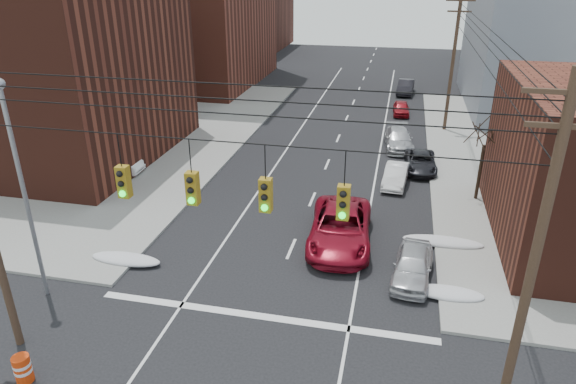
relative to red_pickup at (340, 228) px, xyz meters
The scene contains 23 objects.
sidewalk_nw 32.45m from the red_pickup, 154.56° to the left, with size 40.00×40.00×0.15m, color gray.
building_brick_near 26.48m from the red_pickup, 159.81° to the left, with size 20.00×16.00×13.00m, color #471E15.
building_brick_far 67.37m from the red_pickup, 114.91° to the left, with size 22.00×18.00×12.00m, color #471E15.
utility_pole_right 12.80m from the red_pickup, 58.34° to the right, with size 2.20×0.28×11.00m.
utility_pole_far 22.37m from the red_pickup, 73.48° to the left, with size 2.20×0.28×11.00m.
traffic_signals 12.08m from the red_pickup, 102.27° to the right, with size 17.00×0.42×2.02m.
street_light 14.51m from the red_pickup, 149.06° to the right, with size 0.44×0.44×9.32m.
bare_tree 10.16m from the red_pickup, 43.54° to the left, with size 2.09×2.20×4.93m.
snow_nw 10.53m from the red_pickup, 157.23° to the right, with size 3.50×1.08×0.42m, color silver.
snow_ne 6.27m from the red_pickup, 34.94° to the right, with size 3.00×1.08×0.42m, color silver.
snow_east_far 5.24m from the red_pickup, 10.33° to the left, with size 4.00×1.08×0.42m, color silver.
red_pickup is the anchor object (origin of this frame).
parked_car_a 4.35m from the red_pickup, 34.53° to the right, with size 1.66×4.13×1.41m, color #BBBBC0.
parked_car_b 8.65m from the red_pickup, 73.14° to the left, with size 1.36×3.89×1.28m, color white.
parked_car_c 11.92m from the red_pickup, 69.84° to the left, with size 2.03×4.39×1.22m, color black.
parked_car_d 15.79m from the red_pickup, 80.86° to the left, with size 2.01×4.95×1.44m, color #B3B4B9.
parked_car_e 25.34m from the red_pickup, 84.32° to the left, with size 1.45×3.60×1.23m, color maroon.
parked_car_f 33.82m from the red_pickup, 85.28° to the left, with size 1.59×4.55×1.50m, color black.
lot_car_a 17.17m from the red_pickup, 159.93° to the left, with size 1.47×4.20×1.39m, color white.
lot_car_b 23.14m from the red_pickup, 139.98° to the left, with size 2.13×4.63×1.29m, color #B8B8BD.
lot_car_c 20.94m from the red_pickup, 162.53° to the left, with size 1.93×4.74×1.38m, color black.
lot_car_d 26.42m from the red_pickup, 142.20° to the left, with size 1.52×3.78×1.29m, color silver.
construction_barrel 14.94m from the red_pickup, 128.52° to the right, with size 0.61×0.61×1.03m.
Camera 1 is at (4.68, -9.71, 13.12)m, focal length 32.00 mm.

